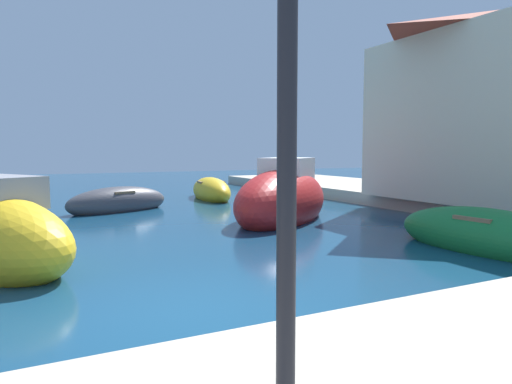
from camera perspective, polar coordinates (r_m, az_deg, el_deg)
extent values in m
plane|color=navy|center=(6.60, -7.36, -14.12)|extent=(80.00, 80.00, 0.00)
cube|color=#BCB29E|center=(19.27, 24.79, -1.06)|extent=(6.00, 32.00, 0.50)
ellipsoid|color=#B21E1E|center=(14.67, 3.25, -1.17)|extent=(5.71, 5.43, 2.04)
cube|color=white|center=(15.03, 3.81, 2.75)|extent=(2.26, 2.22, 0.75)
ellipsoid|color=#3F3F47|center=(17.39, -16.45, -1.22)|extent=(4.10, 2.58, 1.13)
cube|color=brown|center=(17.35, -16.48, 0.03)|extent=(1.09, 1.22, 0.08)
ellipsoid|color=#197233|center=(11.19, 26.18, -4.84)|extent=(1.65, 4.37, 1.22)
cube|color=brown|center=(11.13, 26.26, -2.79)|extent=(1.14, 0.93, 0.08)
ellipsoid|color=gold|center=(20.99, -5.50, 0.11)|extent=(1.97, 4.51, 1.24)
cube|color=brown|center=(20.96, -5.51, 1.23)|extent=(1.21, 1.02, 0.08)
cube|color=beige|center=(18.64, 27.40, 7.73)|extent=(6.93, 6.13, 5.40)
pyramid|color=brown|center=(19.10, 27.82, 17.51)|extent=(7.34, 6.50, 1.10)
cylinder|color=black|center=(2.77, 3.78, 4.95)|extent=(0.12, 0.12, 3.33)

